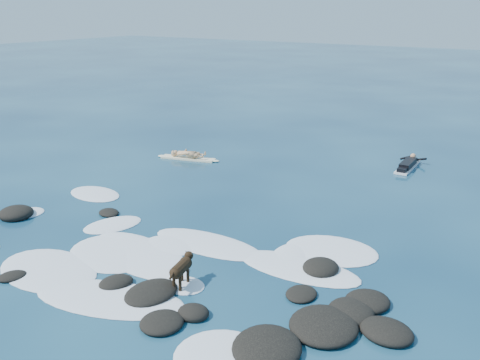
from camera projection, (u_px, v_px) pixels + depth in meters
The scene contains 6 objects.
ground at pixel (176, 250), 15.12m from camera, with size 160.00×160.00×0.00m, color #0A2642.
reef_rocks at pixel (162, 294), 12.62m from camera, with size 14.83×7.40×0.50m.
breaking_foam at pixel (157, 258), 14.61m from camera, with size 11.85×8.26×0.12m.
standing_surfer_rig at pixel (188, 145), 23.74m from camera, with size 2.93×1.16×1.69m.
paddling_surfer_rig at pixel (408, 165), 22.62m from camera, with size 1.16×2.59×0.45m.
dog at pixel (182, 267), 12.99m from camera, with size 0.50×1.24×0.79m.
Camera 1 is at (9.09, -10.47, 6.60)m, focal length 40.00 mm.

